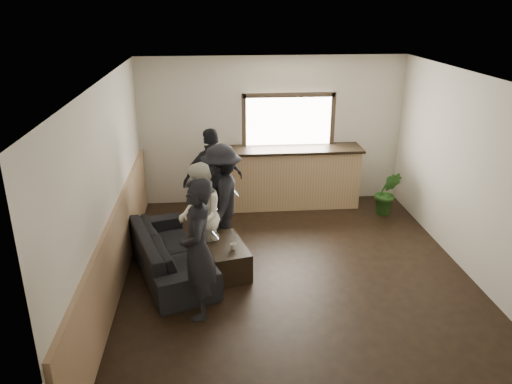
{
  "coord_description": "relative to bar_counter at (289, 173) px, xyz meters",
  "views": [
    {
      "loc": [
        -1.13,
        -6.2,
        3.72
      ],
      "look_at": [
        -0.54,
        0.4,
        1.17
      ],
      "focal_mm": 35.0,
      "sensor_mm": 36.0,
      "label": 1
    }
  ],
  "objects": [
    {
      "name": "ground",
      "position": [
        -0.3,
        -2.7,
        -0.64
      ],
      "size": [
        5.0,
        6.0,
        0.01
      ],
      "primitive_type": "cube",
      "color": "black"
    },
    {
      "name": "room_shell",
      "position": [
        -1.04,
        -2.7,
        0.83
      ],
      "size": [
        5.01,
        6.01,
        2.8
      ],
      "color": "silver",
      "rests_on": "ground"
    },
    {
      "name": "cup_b",
      "position": [
        -1.19,
        -2.59,
        -0.17
      ],
      "size": [
        0.1,
        0.1,
        0.08
      ],
      "primitive_type": "imported",
      "rotation": [
        0.0,
        0.0,
        4.81
      ],
      "color": "silver",
      "rests_on": "coffee_table"
    },
    {
      "name": "person_a",
      "position": [
        -1.65,
        -3.47,
        0.26
      ],
      "size": [
        0.48,
        0.66,
        1.81
      ],
      "rotation": [
        0.0,
        0.0,
        -1.57
      ],
      "color": "black",
      "rests_on": "ground"
    },
    {
      "name": "person_d",
      "position": [
        -1.44,
        -0.94,
        0.25
      ],
      "size": [
        1.13,
        0.74,
        1.78
      ],
      "rotation": [
        0.0,
        0.0,
        -2.82
      ],
      "color": "black",
      "rests_on": "ground"
    },
    {
      "name": "potted_plant",
      "position": [
        1.74,
        -0.6,
        -0.22
      ],
      "size": [
        0.53,
        0.46,
        0.84
      ],
      "primitive_type": "imported",
      "rotation": [
        0.0,
        0.0,
        -0.22
      ],
      "color": "#2D6623",
      "rests_on": "ground"
    },
    {
      "name": "person_b",
      "position": [
        -1.65,
        -2.23,
        0.15
      ],
      "size": [
        0.69,
        0.84,
        1.59
      ],
      "rotation": [
        0.0,
        0.0,
        -1.44
      ],
      "color": "white",
      "rests_on": "ground"
    },
    {
      "name": "coffee_table",
      "position": [
        -1.3,
        -2.42,
        -0.43
      ],
      "size": [
        0.75,
        1.06,
        0.43
      ],
      "primitive_type": "cube",
      "rotation": [
        0.0,
        0.0,
        0.24
      ],
      "color": "black",
      "rests_on": "ground"
    },
    {
      "name": "sofa",
      "position": [
        -2.1,
        -2.37,
        -0.32
      ],
      "size": [
        1.5,
        2.34,
        0.64
      ],
      "primitive_type": "imported",
      "rotation": [
        0.0,
        0.0,
        1.89
      ],
      "color": "black",
      "rests_on": "ground"
    },
    {
      "name": "bar_counter",
      "position": [
        0.0,
        0.0,
        0.0
      ],
      "size": [
        2.7,
        0.68,
        2.13
      ],
      "color": "tan",
      "rests_on": "ground"
    },
    {
      "name": "person_c",
      "position": [
        -1.32,
        -1.66,
        0.21
      ],
      "size": [
        0.77,
        1.18,
        1.7
      ],
      "rotation": [
        0.0,
        0.0,
        -1.71
      ],
      "color": "black",
      "rests_on": "ground"
    },
    {
      "name": "cup_a",
      "position": [
        -1.45,
        -2.29,
        -0.16
      ],
      "size": [
        0.18,
        0.18,
        0.1
      ],
      "primitive_type": "imported",
      "rotation": [
        0.0,
        0.0,
        0.66
      ],
      "color": "silver",
      "rests_on": "coffee_table"
    }
  ]
}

